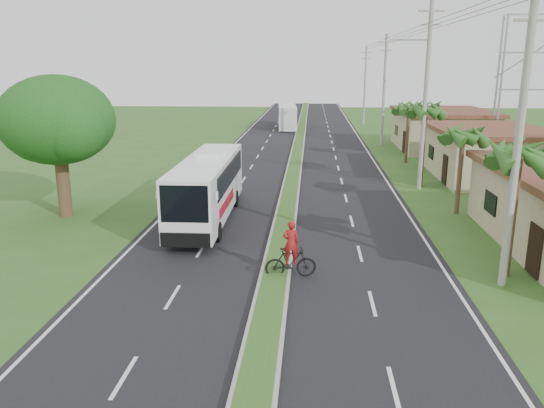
{
  "coord_description": "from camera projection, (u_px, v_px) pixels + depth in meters",
  "views": [
    {
      "loc": [
        1.29,
        -16.99,
        7.94
      ],
      "look_at": [
        -0.45,
        6.45,
        1.8
      ],
      "focal_mm": 35.0,
      "sensor_mm": 36.0,
      "label": 1
    }
  ],
  "objects": [
    {
      "name": "shade_tree",
      "position": [
        55.0,
        123.0,
        27.76
      ],
      "size": [
        6.3,
        6.0,
        7.54
      ],
      "color": "#473321",
      "rests_on": "ground"
    },
    {
      "name": "ground",
      "position": [
        271.0,
        301.0,
        18.5
      ],
      "size": [
        180.0,
        180.0,
        0.0
      ],
      "primitive_type": "plane",
      "color": "#31531E",
      "rests_on": "ground"
    },
    {
      "name": "palm_verge_a",
      "position": [
        520.0,
        155.0,
        19.55
      ],
      "size": [
        2.4,
        2.4,
        5.45
      ],
      "color": "#473321",
      "rests_on": "ground"
    },
    {
      "name": "utility_pole_b",
      "position": [
        425.0,
        93.0,
        33.67
      ],
      "size": [
        3.2,
        0.28,
        12.0
      ],
      "color": "gray",
      "rests_on": "ground"
    },
    {
      "name": "median_strip",
      "position": [
        292.0,
        179.0,
        37.77
      ],
      "size": [
        1.2,
        160.0,
        0.18
      ],
      "color": "gray",
      "rests_on": "ground"
    },
    {
      "name": "utility_pole_a",
      "position": [
        519.0,
        133.0,
        18.38
      ],
      "size": [
        1.6,
        0.28,
        11.0
      ],
      "color": "gray",
      "rests_on": "ground"
    },
    {
      "name": "shop_mid",
      "position": [
        487.0,
        153.0,
        38.25
      ],
      "size": [
        7.6,
        10.6,
        3.67
      ],
      "color": "tan",
      "rests_on": "ground"
    },
    {
      "name": "palm_verge_c",
      "position": [
        426.0,
        110.0,
        34.9
      ],
      "size": [
        2.4,
        2.4,
        5.85
      ],
      "color": "#473321",
      "rests_on": "ground"
    },
    {
      "name": "coach_bus_far",
      "position": [
        287.0,
        115.0,
        69.43
      ],
      "size": [
        2.86,
        10.28,
        2.96
      ],
      "rotation": [
        0.0,
        0.0,
        0.06
      ],
      "color": "silver",
      "rests_on": "ground"
    },
    {
      "name": "palm_verge_b",
      "position": [
        463.0,
        135.0,
        28.3
      ],
      "size": [
        2.4,
        2.4,
        5.05
      ],
      "color": "#473321",
      "rests_on": "ground"
    },
    {
      "name": "road_asphalt",
      "position": [
        292.0,
        181.0,
        37.79
      ],
      "size": [
        14.0,
        160.0,
        0.02
      ],
      "primitive_type": "cube",
      "color": "black",
      "rests_on": "ground"
    },
    {
      "name": "utility_pole_d",
      "position": [
        365.0,
        85.0,
        72.48
      ],
      "size": [
        1.6,
        0.28,
        10.5
      ],
      "color": "gray",
      "rests_on": "ground"
    },
    {
      "name": "coach_bus_main",
      "position": [
        208.0,
        184.0,
        27.68
      ],
      "size": [
        2.46,
        11.01,
        3.55
      ],
      "rotation": [
        0.0,
        0.0,
        0.01
      ],
      "color": "white",
      "rests_on": "ground"
    },
    {
      "name": "lane_edge_left",
      "position": [
        200.0,
        179.0,
        38.27
      ],
      "size": [
        0.12,
        160.0,
        0.01
      ],
      "primitive_type": "cube",
      "color": "silver",
      "rests_on": "ground"
    },
    {
      "name": "palm_verge_d",
      "position": [
        409.0,
        108.0,
        43.7
      ],
      "size": [
        2.4,
        2.4,
        5.25
      ],
      "color": "#473321",
      "rests_on": "ground"
    },
    {
      "name": "shop_far",
      "position": [
        442.0,
        129.0,
        51.74
      ],
      "size": [
        8.6,
        11.6,
        3.82
      ],
      "color": "tan",
      "rests_on": "ground"
    },
    {
      "name": "utility_pole_c",
      "position": [
        384.0,
        89.0,
        53.12
      ],
      "size": [
        1.6,
        0.28,
        11.0
      ],
      "color": "gray",
      "rests_on": "ground"
    },
    {
      "name": "motorcyclist",
      "position": [
        291.0,
        258.0,
        20.34
      ],
      "size": [
        2.06,
        0.9,
        2.28
      ],
      "rotation": [
        0.0,
        0.0,
        0.18
      ],
      "color": "black",
      "rests_on": "ground"
    },
    {
      "name": "lane_edge_right",
      "position": [
        387.0,
        182.0,
        37.31
      ],
      "size": [
        0.12,
        160.0,
        0.01
      ],
      "primitive_type": "cube",
      "color": "silver",
      "rests_on": "ground"
    }
  ]
}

